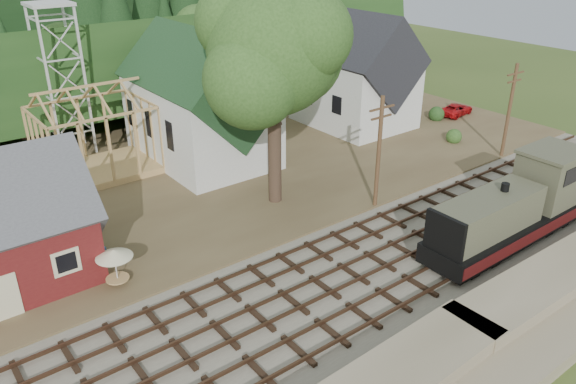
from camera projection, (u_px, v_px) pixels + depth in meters
ground at (353, 278)px, 31.22m from camera, size 140.00×140.00×0.00m
embankment at (484, 363)px, 25.15m from camera, size 64.00×5.00×1.60m
railroad_bed at (353, 276)px, 31.19m from camera, size 64.00×11.00×0.16m
village_flat at (194, 173)px, 44.02m from camera, size 64.00×26.00×0.30m
hillside at (87, 104)px, 61.23m from camera, size 70.00×28.96×12.74m
ridge at (43, 76)px, 72.65m from camera, size 80.00×20.00×12.00m
church at (202, 101)px, 44.14m from camera, size 8.40×15.17×13.00m
farmhouse at (355, 76)px, 52.60m from camera, size 8.40×10.80×10.60m
timber_frame at (95, 137)px, 42.22m from camera, size 8.20×6.20×6.99m
lattice_tower at (54, 34)px, 43.59m from camera, size 3.20×3.20×12.12m
big_tree at (275, 57)px, 35.21m from camera, size 10.90×8.40×14.70m
telegraph_pole_near at (379, 151)px, 36.96m from camera, size 2.20×0.28×8.00m
telegraph_pole_far at (509, 110)px, 45.22m from camera, size 2.20×0.28×8.00m
locomotive at (515, 209)px, 33.85m from camera, size 12.75×3.19×5.08m
car_blue at (78, 246)px, 32.56m from camera, size 2.94×3.66×1.17m
car_red at (456, 109)px, 56.58m from camera, size 4.41×2.49×1.16m
patio_set at (114, 255)px, 29.32m from camera, size 1.95×1.95×2.17m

